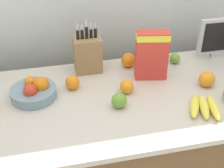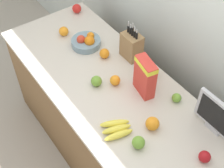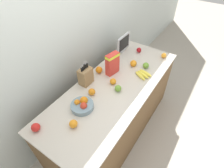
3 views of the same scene
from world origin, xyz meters
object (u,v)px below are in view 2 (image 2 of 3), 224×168
orange_by_cereal (151,71)px  orange_near_bowl (152,124)px  banana_bunch (117,129)px  orange_front_left (64,31)px  apple_middle (177,98)px  orange_front_center (115,80)px  orange_back_center (104,53)px  apple_near_bananas (138,143)px  apple_rear (205,157)px  small_monitor (217,117)px  cereal_box (145,76)px  knife_block (132,46)px  apple_front (96,81)px  fruit_bowl (86,42)px  apple_by_knife_block (77,9)px

orange_by_cereal → orange_near_bowl: size_ratio=0.99×
banana_bunch → orange_front_left: bearing=168.2°
apple_middle → orange_front_center: orange_front_center is taller
orange_front_center → orange_back_center: orange_back_center is taller
banana_bunch → apple_near_bananas: size_ratio=2.77×
orange_near_bowl → orange_front_center: (-0.45, 0.04, -0.01)m
banana_bunch → apple_rear: 0.55m
apple_near_bananas → orange_front_center: size_ratio=1.07×
banana_bunch → orange_front_left: orange_front_left is taller
small_monitor → cereal_box: bearing=-164.4°
apple_middle → orange_back_center: size_ratio=0.82×
apple_near_bananas → orange_by_cereal: 0.63m
knife_block → apple_middle: (0.54, -0.03, -0.08)m
knife_block → apple_rear: size_ratio=4.45×
orange_front_center → orange_front_left: orange_front_left is taller
apple_front → orange_near_bowl: orange_near_bowl is taller
small_monitor → apple_rear: size_ratio=4.33×
apple_front → small_monitor: bearing=26.7°
orange_by_cereal → orange_front_center: orange_by_cereal is taller
small_monitor → fruit_bowl: (-1.17, -0.20, -0.10)m
small_monitor → apple_middle: small_monitor is taller
apple_rear → fruit_bowl: bearing=179.8°
cereal_box → orange_front_left: 0.90m
cereal_box → apple_front: 0.36m
cereal_box → orange_back_center: size_ratio=3.59×
orange_by_cereal → orange_front_left: orange_by_cereal is taller
knife_block → small_monitor: knife_block is taller
knife_block → orange_near_bowl: 0.69m
apple_rear → orange_front_left: orange_front_left is taller
knife_block → small_monitor: 0.85m
apple_by_knife_block → apple_near_bananas: apple_by_knife_block is taller
orange_by_cereal → orange_back_center: 0.40m
fruit_bowl → banana_bunch: (0.82, -0.30, -0.02)m
apple_rear → cereal_box: bearing=174.5°
apple_by_knife_block → apple_front: 0.94m
knife_block → apple_rear: (0.97, -0.22, -0.07)m
apple_rear → orange_front_center: (-0.80, -0.06, 0.00)m
cereal_box → orange_front_center: size_ratio=3.75×
small_monitor → orange_by_cereal: 0.61m
orange_by_cereal → small_monitor: bearing=-0.3°
apple_rear → orange_back_center: size_ratio=0.92×
small_monitor → orange_near_bowl: (-0.24, -0.30, -0.10)m
small_monitor → orange_front_left: (-1.40, -0.28, -0.10)m
apple_by_knife_block → banana_bunch: bearing=-20.8°
apple_by_knife_block → cereal_box: bearing=-6.5°
cereal_box → apple_by_knife_block: (-1.11, 0.13, -0.11)m
apple_by_knife_block → orange_front_left: (0.22, -0.26, -0.00)m
orange_front_center → cereal_box: bearing=35.3°
apple_middle → banana_bunch: bearing=-94.7°
cereal_box → fruit_bowl: (-0.66, -0.06, -0.12)m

